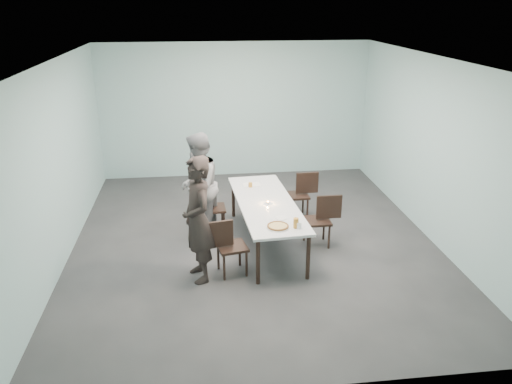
{
  "coord_description": "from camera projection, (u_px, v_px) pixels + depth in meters",
  "views": [
    {
      "loc": [
        -0.89,
        -7.57,
        3.84
      ],
      "look_at": [
        0.0,
        -0.3,
        1.0
      ],
      "focal_mm": 35.0,
      "sensor_mm": 36.0,
      "label": 1
    }
  ],
  "objects": [
    {
      "name": "menu",
      "position": [
        252.0,
        185.0,
        8.88
      ],
      "size": [
        0.31,
        0.24,
        0.01
      ],
      "primitive_type": "cube",
      "rotation": [
        0.0,
        0.0,
        0.06
      ],
      "color": "silver",
      "rests_on": "table"
    },
    {
      "name": "ground",
      "position": [
        254.0,
        240.0,
        8.5
      ],
      "size": [
        7.0,
        7.0,
        0.0
      ],
      "primitive_type": "plane",
      "color": "#333335",
      "rests_on": "ground"
    },
    {
      "name": "amber_tumbler",
      "position": [
        250.0,
        185.0,
        8.77
      ],
      "size": [
        0.07,
        0.07,
        0.08
      ],
      "primitive_type": "cylinder",
      "color": "#C0802A",
      "rests_on": "table"
    },
    {
      "name": "chair_near_left",
      "position": [
        227.0,
        243.0,
        7.3
      ],
      "size": [
        0.64,
        0.5,
        0.87
      ],
      "rotation": [
        0.0,
        0.0,
        0.2
      ],
      "color": "black",
      "rests_on": "ground"
    },
    {
      "name": "side_plate",
      "position": [
        281.0,
        218.0,
        7.53
      ],
      "size": [
        0.18,
        0.18,
        0.01
      ],
      "primitive_type": "cylinder",
      "color": "white",
      "rests_on": "table"
    },
    {
      "name": "chair_near_right",
      "position": [
        322.0,
        217.0,
        8.19
      ],
      "size": [
        0.61,
        0.42,
        0.87
      ],
      "rotation": [
        0.0,
        0.0,
        3.15
      ],
      "color": "black",
      "rests_on": "ground"
    },
    {
      "name": "chair_far_right",
      "position": [
        301.0,
        192.0,
        9.26
      ],
      "size": [
        0.62,
        0.43,
        0.87
      ],
      "rotation": [
        0.0,
        0.0,
        3.18
      ],
      "color": "black",
      "rests_on": "ground"
    },
    {
      "name": "chair_far_left",
      "position": [
        208.0,
        205.0,
        8.66
      ],
      "size": [
        0.62,
        0.44,
        0.87
      ],
      "rotation": [
        0.0,
        0.0,
        0.04
      ],
      "color": "black",
      "rests_on": "ground"
    },
    {
      "name": "diner_near",
      "position": [
        198.0,
        220.0,
        7.04
      ],
      "size": [
        0.62,
        0.78,
        1.86
      ],
      "primitive_type": "imported",
      "rotation": [
        0.0,
        0.0,
        -1.29
      ],
      "color": "black",
      "rests_on": "ground"
    },
    {
      "name": "tealight",
      "position": [
        268.0,
        203.0,
        8.05
      ],
      "size": [
        0.06,
        0.06,
        0.05
      ],
      "color": "silver",
      "rests_on": "table"
    },
    {
      "name": "beer_glass",
      "position": [
        296.0,
        223.0,
        7.19
      ],
      "size": [
        0.08,
        0.08,
        0.15
      ],
      "primitive_type": "cylinder",
      "color": "#C0802A",
      "rests_on": "table"
    },
    {
      "name": "diner_far",
      "position": [
        198.0,
        185.0,
        8.42
      ],
      "size": [
        0.9,
        1.03,
        1.8
      ],
      "primitive_type": "imported",
      "rotation": [
        0.0,
        0.0,
        -1.85
      ],
      "color": "gray",
      "rests_on": "ground"
    },
    {
      "name": "room_shell",
      "position": [
        254.0,
        124.0,
        7.77
      ],
      "size": [
        6.02,
        7.02,
        3.01
      ],
      "color": "#A3CBCD",
      "rests_on": "ground"
    },
    {
      "name": "water_tumbler",
      "position": [
        299.0,
        225.0,
        7.19
      ],
      "size": [
        0.08,
        0.08,
        0.09
      ],
      "primitive_type": "cylinder",
      "color": "silver",
      "rests_on": "table"
    },
    {
      "name": "pizza",
      "position": [
        278.0,
        226.0,
        7.22
      ],
      "size": [
        0.34,
        0.34,
        0.04
      ],
      "color": "white",
      "rests_on": "table"
    },
    {
      "name": "table",
      "position": [
        266.0,
        205.0,
        8.14
      ],
      "size": [
        1.07,
        2.65,
        0.75
      ],
      "rotation": [
        0.0,
        0.0,
        0.06
      ],
      "color": "white",
      "rests_on": "ground"
    }
  ]
}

